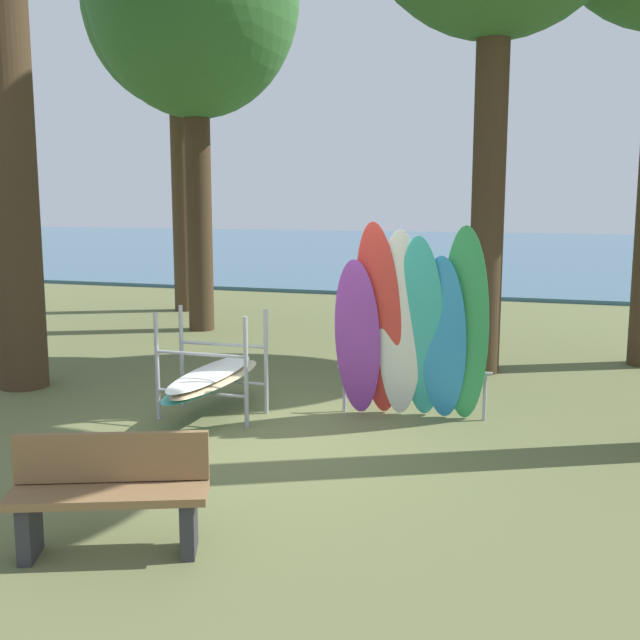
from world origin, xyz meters
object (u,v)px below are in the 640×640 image
Objects in this scene: leaning_board_pile at (411,331)px; tree_mid_behind at (177,2)px; board_storage_rack at (212,377)px; park_bench at (110,492)px.

tree_mid_behind is at bearing 132.42° from leaning_board_pile.
tree_mid_behind is 11.18m from leaning_board_pile.
park_bench is (0.81, -3.40, -0.02)m from board_storage_rack.
tree_mid_behind is at bearing 114.79° from park_bench.
tree_mid_behind is 10.72m from board_storage_rack.
board_storage_rack is 1.45× the size of park_bench.
park_bench is (-1.43, -3.89, -0.60)m from leaning_board_pile.
park_bench is at bearing -76.65° from board_storage_rack.
tree_mid_behind is 3.95× the size of leaning_board_pile.
park_bench is at bearing -65.21° from tree_mid_behind.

